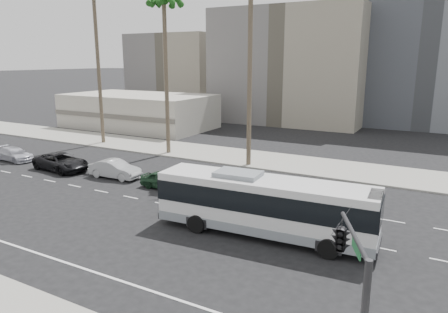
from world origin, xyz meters
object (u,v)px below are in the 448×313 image
Objects in this scene: traffic_signal at (343,246)px; car_a at (164,180)px; car_d at (14,154)px; car_b at (115,169)px; palm_mid at (164,3)px; city_bus at (264,204)px; car_c at (61,162)px.

car_a is at bearing 117.10° from traffic_signal.
car_a is at bearing -88.03° from car_d.
car_d is at bearing 88.20° from car_b.
car_d is 21.77m from palm_mid.
city_bus is at bearing -96.45° from car_d.
traffic_signal reaches higher than car_a.
car_d is at bearing -139.58° from palm_mid.
palm_mid is (11.99, 10.21, 15.03)m from car_d.
traffic_signal reaches higher than city_bus.
palm_mid is (-7.19, 10.37, 15.03)m from car_a.
car_d is (-7.35, 0.29, -0.13)m from car_c.
car_a is at bearing -83.85° from car_c.
traffic_signal is at bearing -132.00° from car_a.
car_d is (-29.78, 4.66, -1.25)m from city_bus.
car_a reaches higher than car_d.
car_b is at bearing -86.65° from car_d.
palm_mid reaches higher than car_a.
traffic_signal reaches higher than car_b.
city_bus is at bearing -95.52° from car_c.
city_bus is 16.98m from car_b.
car_b is 1.01× the size of car_d.
car_c is at bearing -113.85° from palm_mid.
city_bus is at bearing -109.43° from car_b.
car_a is 0.85× the size of car_d.
car_a is 19.63m from palm_mid.
palm_mid is at bearing -18.35° from car_c.
car_a is 5.65m from car_b.
city_bus reaches higher than car_d.
car_c is at bearing 88.15° from car_a.
car_c is at bearing 91.99° from car_b.
car_d is 0.27× the size of palm_mid.
car_c is at bearing -89.85° from car_d.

